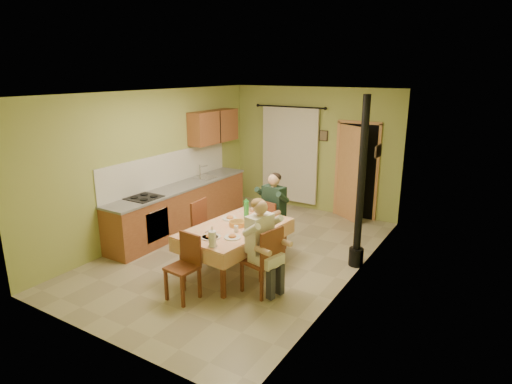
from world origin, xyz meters
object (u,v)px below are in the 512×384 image
Objects in this scene: chair_far at (272,234)px; chair_near at (184,280)px; man_right at (261,236)px; chair_left at (208,241)px; dining_table at (235,249)px; chair_right at (262,273)px; man_far at (273,203)px; stove_flue at (359,207)px.

chair_far is 2.18m from chair_near.
man_right is at bearing -58.09° from chair_far.
man_right is (1.41, -0.58, 0.59)m from chair_left.
man_right reaches higher than dining_table.
chair_near is at bearing 143.85° from chair_right.
chair_far is at bearing 36.59° from chair_right.
man_far is at bearing 35.88° from man_right.
dining_table is 0.93m from man_right.
chair_left is (-1.43, 0.58, -0.00)m from chair_right.
man_right reaches higher than chair_near.
chair_left is 0.72× the size of man_far.
chair_far is at bearing -90.29° from chair_near.
chair_right is at bearing -133.40° from chair_near.
man_right reaches higher than chair_far.
chair_far is at bearing 36.13° from man_right.
stove_flue is at bearing 42.63° from dining_table.
chair_right is 1.96m from stove_flue.
dining_table is 1.38× the size of man_far.
man_right reaches higher than chair_left.
man_far is (0.08, 1.07, 0.50)m from dining_table.
chair_right is 0.73× the size of man_right.
chair_right is at bearing -119.15° from stove_flue.
man_far is 1.53m from stove_flue.
chair_near is 1.27m from man_right.
chair_far is 1.69m from stove_flue.
stove_flue is (1.52, 0.16, 0.74)m from chair_far.
stove_flue reaches higher than man_far.
stove_flue is at bearing -17.03° from man_right.
stove_flue is (0.88, 1.58, 0.73)m from chair_right.
chair_far is 0.68× the size of man_far.
chair_far is at bearing -90.00° from man_far.
dining_table is 2.11m from stove_flue.
man_far is at bearing 90.00° from chair_far.
dining_table is 2.02× the size of chair_near.
chair_left is at bearing 80.41° from chair_right.
stove_flue is at bearing -121.30° from chair_near.
dining_table is at bearing -85.86° from chair_far.
man_right is (0.70, -0.36, 0.50)m from dining_table.
chair_near is at bearing -126.65° from stove_flue.
man_far is at bearing -174.50° from stove_flue.
chair_right is 1.68m from man_far.
chair_right is (0.71, -0.36, -0.09)m from dining_table.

